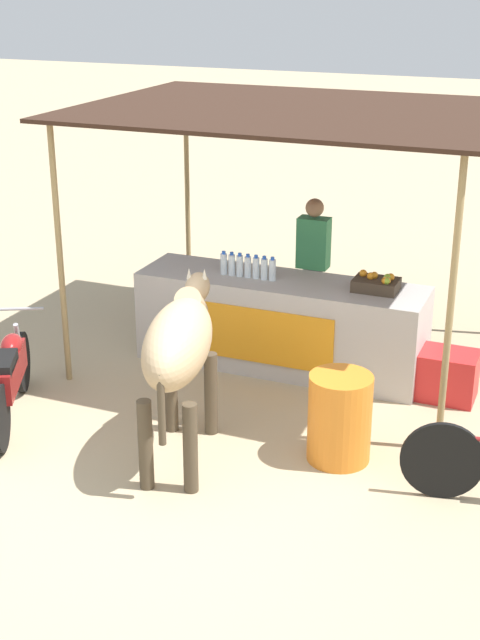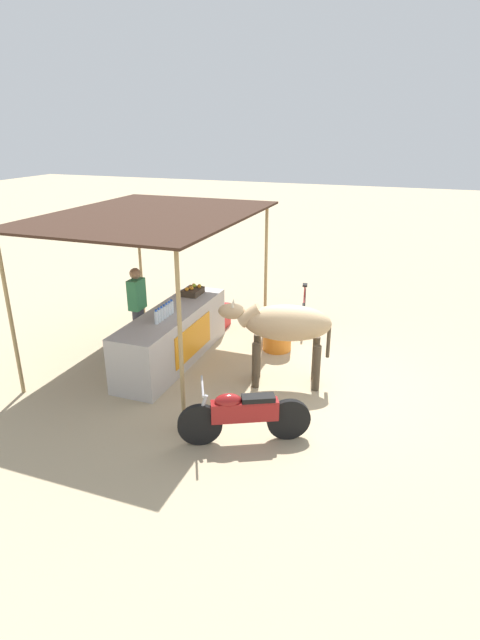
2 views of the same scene
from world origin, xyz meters
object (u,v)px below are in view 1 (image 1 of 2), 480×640
object	(u,v)px
vendor_behind_counter	(313,270)
cow	(180,345)
fruit_crate	(377,284)
motorcycle_parked	(10,375)
stall_counter	(280,323)
cooler_box	(445,375)
water_barrel	(340,418)

from	to	relation	value
vendor_behind_counter	cow	xyz separation A→B (m)	(-0.24, -2.83, 0.18)
fruit_crate	cow	world-z (taller)	cow
cow	motorcycle_parked	xyz separation A→B (m)	(-1.78, 0.04, -0.60)
stall_counter	cooler_box	size ratio (longest dim) A/B	5.00
stall_counter	cow	world-z (taller)	cow
stall_counter	fruit_crate	world-z (taller)	fruit_crate
fruit_crate	cooler_box	bearing A→B (deg)	-10.83
cow	motorcycle_parked	distance (m)	1.88
fruit_crate	water_barrel	xyz separation A→B (m)	(0.14, -1.67, -0.65)
vendor_behind_counter	stall_counter	bearing A→B (deg)	-97.39
stall_counter	vendor_behind_counter	distance (m)	0.84
motorcycle_parked	cooler_box	bearing A→B (deg)	27.86
motorcycle_parked	fruit_crate	bearing A→B (deg)	35.70
stall_counter	vendor_behind_counter	world-z (taller)	vendor_behind_counter
fruit_crate	motorcycle_parked	bearing A→B (deg)	-144.30
vendor_behind_counter	water_barrel	size ratio (longest dim) A/B	2.12
water_barrel	cow	size ratio (longest dim) A/B	0.42
stall_counter	cow	distance (m)	2.15
water_barrel	cow	bearing A→B (deg)	-160.33
stall_counter	water_barrel	size ratio (longest dim) A/B	3.86
cooler_box	water_barrel	world-z (taller)	water_barrel
stall_counter	cow	bearing A→B (deg)	-93.88
vendor_behind_counter	motorcycle_parked	xyz separation A→B (m)	(-2.02, -2.79, -0.42)
vendor_behind_counter	water_barrel	world-z (taller)	vendor_behind_counter
cow	cooler_box	bearing A→B (deg)	46.30
motorcycle_parked	stall_counter	bearing A→B (deg)	46.69
water_barrel	motorcycle_parked	bearing A→B (deg)	-172.27
water_barrel	cow	distance (m)	1.49
water_barrel	motorcycle_parked	distance (m)	3.07
motorcycle_parked	water_barrel	bearing A→B (deg)	7.73
stall_counter	water_barrel	bearing A→B (deg)	-55.32
vendor_behind_counter	cooler_box	xyz separation A→B (m)	(1.65, -0.85, -0.61)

